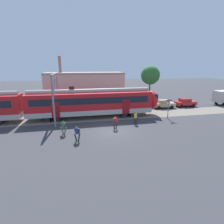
# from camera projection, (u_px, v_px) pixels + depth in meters

# --- Properties ---
(ground_plane) EXTENTS (160.00, 160.00, 0.00)m
(ground_plane) POSITION_uv_depth(u_px,v_px,m) (113.00, 131.00, 20.84)
(ground_plane) COLOR #38383D
(track_bed) EXTENTS (80.00, 4.40, 0.01)m
(track_bed) POSITION_uv_depth(u_px,v_px,m) (12.00, 122.00, 24.27)
(track_bed) COLOR slate
(track_bed) RESTS_ON ground
(commuter_train) EXTENTS (38.05, 3.07, 4.73)m
(commuter_train) POSITION_uv_depth(u_px,v_px,m) (30.00, 105.00, 24.18)
(commuter_train) COLOR #B7B2AD
(commuter_train) RESTS_ON ground
(pedestrian_green) EXTENTS (0.69, 0.54, 1.67)m
(pedestrian_green) POSITION_uv_depth(u_px,v_px,m) (64.00, 126.00, 19.56)
(pedestrian_green) COLOR #6B6051
(pedestrian_green) RESTS_ON ground
(pedestrian_navy) EXTENTS (0.70, 0.51, 1.67)m
(pedestrian_navy) POSITION_uv_depth(u_px,v_px,m) (77.00, 132.00, 17.78)
(pedestrian_navy) COLOR #28282D
(pedestrian_navy) RESTS_ON ground
(pedestrian_red) EXTENTS (0.69, 0.50, 1.67)m
(pedestrian_red) POSITION_uv_depth(u_px,v_px,m) (115.00, 121.00, 21.36)
(pedestrian_red) COLOR #28282D
(pedestrian_red) RESTS_ON ground
(pedestrian_yellow) EXTENTS (0.53, 0.67, 1.67)m
(pedestrian_yellow) POSITION_uv_depth(u_px,v_px,m) (136.00, 117.00, 23.15)
(pedestrian_yellow) COLOR #28282D
(pedestrian_yellow) RESTS_ON ground
(parked_car_tan) EXTENTS (4.07, 1.91, 1.54)m
(parked_car_tan) POSITION_uv_depth(u_px,v_px,m) (163.00, 104.00, 32.14)
(parked_car_tan) COLOR tan
(parked_car_tan) RESTS_ON ground
(parked_car_red) EXTENTS (4.01, 1.78, 1.54)m
(parked_car_red) POSITION_uv_depth(u_px,v_px,m) (185.00, 102.00, 33.39)
(parked_car_red) COLOR #B22323
(parked_car_red) RESTS_ON ground
(catenary_gantry) EXTENTS (0.24, 6.64, 6.53)m
(catenary_gantry) POSITION_uv_depth(u_px,v_px,m) (55.00, 90.00, 24.37)
(catenary_gantry) COLOR gray
(catenary_gantry) RESTS_ON ground
(crossing_signal) EXTENTS (0.96, 0.22, 3.00)m
(crossing_signal) POSITION_uv_depth(u_px,v_px,m) (169.00, 105.00, 25.31)
(crossing_signal) COLOR gray
(crossing_signal) RESTS_ON ground
(background_building) EXTENTS (14.11, 5.00, 9.20)m
(background_building) POSITION_uv_depth(u_px,v_px,m) (85.00, 90.00, 32.87)
(background_building) COLOR #B2A899
(background_building) RESTS_ON ground
(street_tree_right) EXTENTS (4.12, 4.12, 7.64)m
(street_tree_right) POSITION_uv_depth(u_px,v_px,m) (150.00, 75.00, 38.41)
(street_tree_right) COLOR brown
(street_tree_right) RESTS_ON ground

